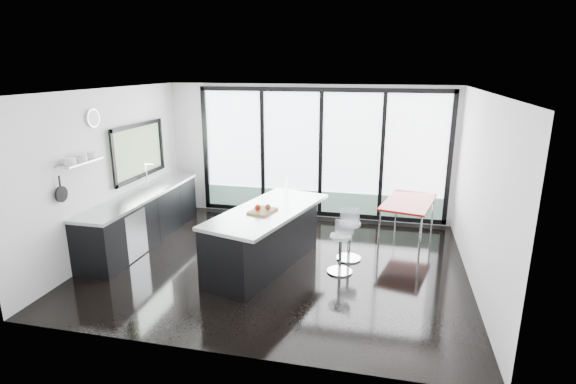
% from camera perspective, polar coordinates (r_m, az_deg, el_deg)
% --- Properties ---
extents(floor, '(6.00, 5.00, 0.00)m').
position_cam_1_polar(floor, '(7.54, -1.27, -9.00)').
color(floor, black).
rests_on(floor, ground).
extents(ceiling, '(6.00, 5.00, 0.00)m').
position_cam_1_polar(ceiling, '(6.86, -1.41, 12.76)').
color(ceiling, white).
rests_on(ceiling, wall_back).
extents(wall_back, '(6.00, 0.09, 2.80)m').
position_cam_1_polar(wall_back, '(9.40, 4.00, 4.15)').
color(wall_back, silver).
rests_on(wall_back, ground).
extents(wall_front, '(6.00, 0.00, 2.80)m').
position_cam_1_polar(wall_front, '(4.81, -8.77, -5.94)').
color(wall_front, silver).
rests_on(wall_front, ground).
extents(wall_left, '(0.26, 5.00, 2.80)m').
position_cam_1_polar(wall_left, '(8.49, -20.75, 3.90)').
color(wall_left, silver).
rests_on(wall_left, ground).
extents(wall_right, '(0.00, 5.00, 2.80)m').
position_cam_1_polar(wall_right, '(6.98, 23.26, -0.14)').
color(wall_right, silver).
rests_on(wall_right, ground).
extents(counter_cabinets, '(0.69, 3.24, 1.36)m').
position_cam_1_polar(counter_cabinets, '(8.71, -17.94, -3.05)').
color(counter_cabinets, black).
rests_on(counter_cabinets, floor).
extents(island, '(1.61, 2.60, 1.28)m').
position_cam_1_polar(island, '(7.27, -3.06, -5.72)').
color(island, black).
rests_on(island, floor).
extents(bar_stool_near, '(0.49, 0.49, 0.63)m').
position_cam_1_polar(bar_stool_near, '(7.15, 6.64, -7.78)').
color(bar_stool_near, silver).
rests_on(bar_stool_near, floor).
extents(bar_stool_far, '(0.46, 0.46, 0.66)m').
position_cam_1_polar(bar_stool_far, '(7.63, 7.77, -6.15)').
color(bar_stool_far, silver).
rests_on(bar_stool_far, floor).
extents(red_table, '(1.11, 1.56, 0.76)m').
position_cam_1_polar(red_table, '(8.65, 14.91, -3.53)').
color(red_table, maroon).
rests_on(red_table, floor).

